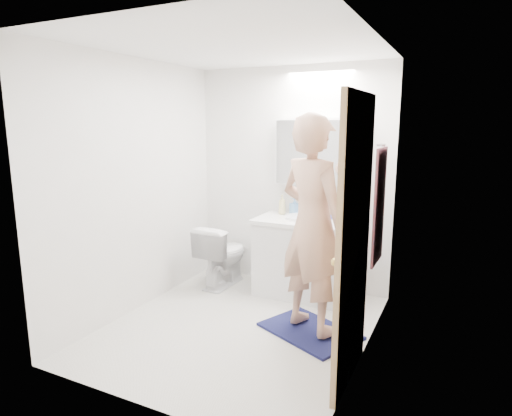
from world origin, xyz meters
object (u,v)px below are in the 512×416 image
Objects in this scene: person at (312,225)px; toothbrush_cup at (331,214)px; soap_bottle_a at (282,205)px; medicine_cabinet at (316,152)px; soap_bottle_b at (295,206)px; vanity_cabinet at (301,259)px; toilet_paper_roll at (341,375)px; toilet at (223,255)px.

person is 0.96m from toothbrush_cup.
medicine_cabinet is at bearing 9.62° from soap_bottle_a.
soap_bottle_a is 1.16× the size of soap_bottle_b.
vanity_cabinet is at bearing -108.53° from medicine_cabinet.
soap_bottle_a reaches higher than toilet_paper_roll.
vanity_cabinet is at bearing -170.88° from toilet.
toilet_paper_roll is (0.82, -1.39, -0.34)m from vanity_cabinet.
soap_bottle_a is at bearing -154.59° from toilet.
toilet is at bearing 143.16° from toilet_paper_roll.
vanity_cabinet is 1.29× the size of toilet.
toilet reaches higher than toilet_paper_roll.
toilet_paper_roll is at bearing 150.25° from person.
toilet is 0.38× the size of person.
medicine_cabinet is 7.98× the size of toothbrush_cup.
soap_bottle_a is at bearing -30.30° from person.
vanity_cabinet is 4.87× the size of soap_bottle_b.
medicine_cabinet is 0.48× the size of person.
soap_bottle_a is 1.95× the size of toilet_paper_roll.
soap_bottle_b reaches higher than vanity_cabinet.
toilet_paper_roll is (0.56, -1.55, -0.82)m from toothbrush_cup.
soap_bottle_a reaches higher than toilet.
toilet is 1.29m from toothbrush_cup.
person is 1.18m from toilet_paper_roll.
vanity_cabinet is 8.18× the size of toilet_paper_roll.
person is (1.27, -0.67, 0.62)m from toilet.
soap_bottle_b is 1.67× the size of toothbrush_cup.
toilet_paper_roll is (0.75, -1.60, -1.45)m from medicine_cabinet.
toothbrush_cup is (0.19, -0.05, -0.63)m from medicine_cabinet.
person is at bearing -61.30° from soap_bottle_b.
soap_bottle_a is 0.14m from soap_bottle_b.
soap_bottle_a is (-0.35, -0.06, -0.57)m from medicine_cabinet.
toilet_paper_roll is at bearing -54.48° from soap_bottle_a.
medicine_cabinet is 1.26× the size of toilet.
medicine_cabinet is (0.07, 0.21, 1.11)m from vanity_cabinet.
person is (0.38, -0.78, 0.58)m from vanity_cabinet.
toilet_paper_roll is at bearing -59.58° from vanity_cabinet.
soap_bottle_b is at bearing -156.48° from toilet.
person is 9.94× the size of soap_bottle_b.
medicine_cabinet reaches higher than toilet_paper_roll.
soap_bottle_b reaches higher than toilet_paper_roll.
person is 16.69× the size of toilet_paper_roll.
vanity_cabinet is 0.90m from toilet.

